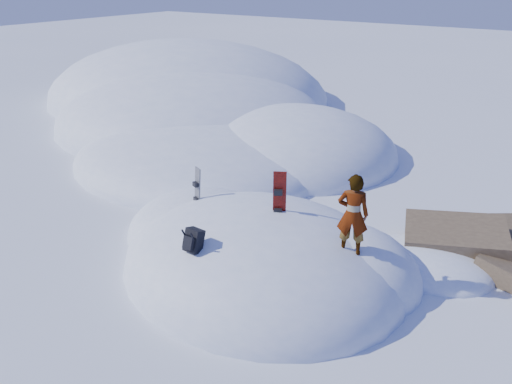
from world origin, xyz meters
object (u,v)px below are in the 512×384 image
Objects in this scene: snowboard_red at (279,204)px; snowboard_dark at (197,193)px; backpack at (193,241)px; person at (353,214)px.

snowboard_dark is at bearing 150.54° from snowboard_red.
backpack is at bearing -139.63° from snowboard_red.
snowboard_red is 2.55m from snowboard_dark.
snowboard_dark is 2.40× the size of backpack.
person is (2.68, 1.91, 0.58)m from backpack.
backpack is at bearing -27.93° from snowboard_dark.
snowboard_red is 0.91× the size of person.
snowboard_red is at bearing 22.57° from snowboard_dark.
person is (1.89, -0.19, 0.33)m from snowboard_red.
snowboard_red is 2.73× the size of backpack.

